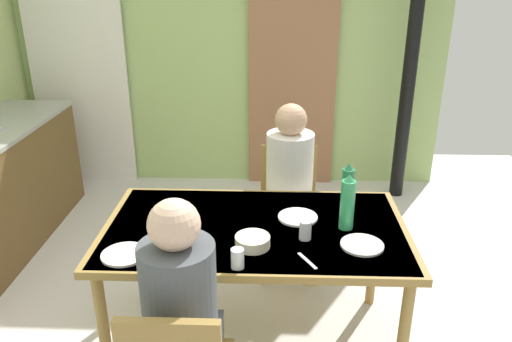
{
  "coord_description": "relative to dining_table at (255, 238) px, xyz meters",
  "views": [
    {
      "loc": [
        0.47,
        -2.27,
        2.01
      ],
      "look_at": [
        0.38,
        0.18,
        0.99
      ],
      "focal_mm": 35.32,
      "sensor_mm": 36.0,
      "label": 1
    }
  ],
  "objects": [
    {
      "name": "wall_back",
      "position": [
        -0.38,
        2.38,
        0.73
      ],
      "size": [
        4.06,
        0.1,
        2.82
      ],
      "primitive_type": "cube",
      "color": "#A4C273",
      "rests_on": "ground_plane"
    },
    {
      "name": "door_wooden",
      "position": [
        0.26,
        2.3,
        0.32
      ],
      "size": [
        0.8,
        0.05,
        2.0
      ],
      "primitive_type": "cube",
      "color": "#996646",
      "rests_on": "ground_plane"
    },
    {
      "name": "stove_pipe_column",
      "position": [
        1.25,
        2.03,
        0.73
      ],
      "size": [
        0.12,
        0.12,
        2.82
      ],
      "primitive_type": "cylinder",
      "color": "black",
      "rests_on": "ground_plane"
    },
    {
      "name": "curtain_panel",
      "position": [
        -1.72,
        2.28,
        0.51
      ],
      "size": [
        0.9,
        0.03,
        2.37
      ],
      "primitive_type": "cube",
      "color": "white",
      "rests_on": "ground_plane"
    },
    {
      "name": "dining_table",
      "position": [
        0.0,
        0.0,
        0.0
      ],
      "size": [
        1.58,
        0.9,
        0.74
      ],
      "color": "olive",
      "rests_on": "ground_plane"
    },
    {
      "name": "chair_far_diner",
      "position": [
        0.2,
        0.8,
        -0.18
      ],
      "size": [
        0.4,
        0.4,
        0.87
      ],
      "rotation": [
        0.0,
        0.0,
        3.14
      ],
      "color": "olive",
      "rests_on": "ground_plane"
    },
    {
      "name": "person_near_diner",
      "position": [
        -0.27,
        -0.67,
        0.1
      ],
      "size": [
        0.3,
        0.37,
        0.77
      ],
      "color": "#48515E",
      "rests_on": "ground_plane"
    },
    {
      "name": "person_far_diner",
      "position": [
        0.2,
        0.67,
        0.1
      ],
      "size": [
        0.3,
        0.37,
        0.77
      ],
      "rotation": [
        0.0,
        0.0,
        3.14
      ],
      "color": "silver",
      "rests_on": "ground_plane"
    },
    {
      "name": "water_bottle_green_near",
      "position": [
        0.5,
        0.25,
        0.19
      ],
      "size": [
        0.07,
        0.07,
        0.26
      ],
      "color": "#287B4B",
      "rests_on": "dining_table"
    },
    {
      "name": "water_bottle_green_far",
      "position": [
        0.47,
        0.0,
        0.21
      ],
      "size": [
        0.07,
        0.07,
        0.3
      ],
      "color": "#329F5C",
      "rests_on": "dining_table"
    },
    {
      "name": "serving_bowl_center",
      "position": [
        -0.0,
        -0.2,
        0.1
      ],
      "size": [
        0.17,
        0.17,
        0.05
      ],
      "primitive_type": "cylinder",
      "color": "#F3E7C4",
      "rests_on": "dining_table"
    },
    {
      "name": "dinner_plate_near_left",
      "position": [
        0.53,
        -0.18,
        0.07
      ],
      "size": [
        0.21,
        0.21,
        0.01
      ],
      "primitive_type": "cylinder",
      "color": "white",
      "rests_on": "dining_table"
    },
    {
      "name": "dinner_plate_near_right",
      "position": [
        -0.6,
        -0.3,
        0.07
      ],
      "size": [
        0.22,
        0.22,
        0.01
      ],
      "primitive_type": "cylinder",
      "color": "white",
      "rests_on": "dining_table"
    },
    {
      "name": "dinner_plate_far_center",
      "position": [
        0.23,
        0.1,
        0.07
      ],
      "size": [
        0.21,
        0.21,
        0.01
      ],
      "primitive_type": "cylinder",
      "color": "white",
      "rests_on": "dining_table"
    },
    {
      "name": "drinking_glass_by_near_diner",
      "position": [
        0.25,
        -0.12,
        0.12
      ],
      "size": [
        0.06,
        0.06,
        0.1
      ],
      "primitive_type": "cylinder",
      "color": "silver",
      "rests_on": "dining_table"
    },
    {
      "name": "drinking_glass_by_far_diner",
      "position": [
        -0.06,
        -0.38,
        0.11
      ],
      "size": [
        0.06,
        0.06,
        0.09
      ],
      "primitive_type": "cylinder",
      "color": "silver",
      "rests_on": "dining_table"
    },
    {
      "name": "cutlery_knife_near",
      "position": [
        0.25,
        -0.32,
        0.07
      ],
      "size": [
        0.09,
        0.14,
        0.0
      ],
      "primitive_type": "cube",
      "rotation": [
        0.0,
        0.0,
        5.22
      ],
      "color": "silver",
      "rests_on": "dining_table"
    },
    {
      "name": "cutlery_fork_near",
      "position": [
        -0.53,
        0.12,
        0.07
      ],
      "size": [
        0.1,
        0.13,
        0.0
      ],
      "primitive_type": "cube",
      "rotation": [
        0.0,
        0.0,
        2.2
      ],
      "color": "silver",
      "rests_on": "dining_table"
    },
    {
      "name": "cutlery_knife_far",
      "position": [
        -0.42,
        -0.13,
        0.07
      ],
      "size": [
        0.15,
        0.05,
        0.0
      ],
      "primitive_type": "cube",
      "rotation": [
        0.0,
        0.0,
        3.37
      ],
      "color": "silver",
      "rests_on": "dining_table"
    }
  ]
}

